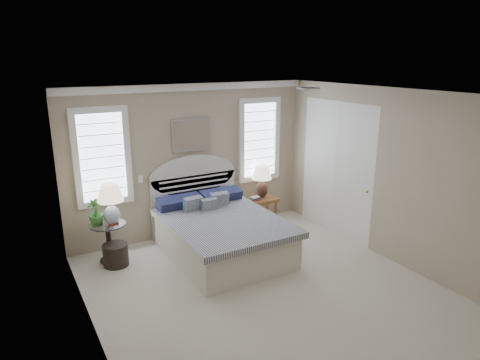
% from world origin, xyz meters
% --- Properties ---
extents(floor, '(4.50, 5.00, 0.01)m').
position_xyz_m(floor, '(0.00, 0.00, 0.00)').
color(floor, beige).
rests_on(floor, ground).
extents(ceiling, '(4.50, 5.00, 0.01)m').
position_xyz_m(ceiling, '(0.00, 0.00, 2.70)').
color(ceiling, silver).
rests_on(ceiling, wall_back).
extents(wall_back, '(4.50, 0.02, 2.70)m').
position_xyz_m(wall_back, '(0.00, 2.50, 1.35)').
color(wall_back, tan).
rests_on(wall_back, floor).
extents(wall_left, '(0.02, 5.00, 2.70)m').
position_xyz_m(wall_left, '(-2.25, 0.00, 1.35)').
color(wall_left, tan).
rests_on(wall_left, floor).
extents(wall_right, '(0.02, 5.00, 2.70)m').
position_xyz_m(wall_right, '(2.25, 0.00, 1.35)').
color(wall_right, tan).
rests_on(wall_right, floor).
extents(crown_molding, '(4.50, 0.08, 0.12)m').
position_xyz_m(crown_molding, '(0.00, 2.46, 2.64)').
color(crown_molding, white).
rests_on(crown_molding, wall_back).
extents(hvac_vent, '(0.30, 0.20, 0.02)m').
position_xyz_m(hvac_vent, '(1.20, 0.80, 2.68)').
color(hvac_vent, '#B2B2B2').
rests_on(hvac_vent, ceiling).
extents(switch_plate, '(0.08, 0.01, 0.12)m').
position_xyz_m(switch_plate, '(-0.95, 2.48, 1.15)').
color(switch_plate, white).
rests_on(switch_plate, wall_back).
extents(window_left, '(0.90, 0.06, 1.60)m').
position_xyz_m(window_left, '(-1.55, 2.48, 1.60)').
color(window_left, '#C9E2FF').
rests_on(window_left, wall_back).
extents(window_right, '(0.90, 0.06, 1.60)m').
position_xyz_m(window_right, '(1.40, 2.48, 1.60)').
color(window_right, '#C9E2FF').
rests_on(window_right, wall_back).
extents(painting, '(0.74, 0.04, 0.58)m').
position_xyz_m(painting, '(0.00, 2.46, 1.82)').
color(painting, silver).
rests_on(painting, wall_back).
extents(closet_door, '(0.02, 1.80, 2.40)m').
position_xyz_m(closet_door, '(2.23, 1.20, 1.20)').
color(closet_door, white).
rests_on(closet_door, floor).
extents(bed, '(1.72, 2.28, 1.47)m').
position_xyz_m(bed, '(0.00, 1.46, 0.39)').
color(bed, silver).
rests_on(bed, floor).
extents(side_table_left, '(0.56, 0.56, 0.63)m').
position_xyz_m(side_table_left, '(-1.65, 2.05, 0.39)').
color(side_table_left, black).
rests_on(side_table_left, floor).
extents(nightstand_right, '(0.50, 0.40, 0.53)m').
position_xyz_m(nightstand_right, '(1.30, 2.15, 0.39)').
color(nightstand_right, brown).
rests_on(nightstand_right, floor).
extents(floor_pot, '(0.39, 0.39, 0.35)m').
position_xyz_m(floor_pot, '(-1.61, 1.85, 0.18)').
color(floor_pot, black).
rests_on(floor_pot, floor).
extents(lamp_left, '(0.53, 0.53, 0.65)m').
position_xyz_m(lamp_left, '(-1.58, 2.01, 1.03)').
color(lamp_left, white).
rests_on(lamp_left, side_table_left).
extents(lamp_right, '(0.41, 0.41, 0.62)m').
position_xyz_m(lamp_right, '(1.32, 2.24, 0.91)').
color(lamp_right, black).
rests_on(lamp_right, nightstand_right).
extents(potted_plant, '(0.28, 0.28, 0.41)m').
position_xyz_m(potted_plant, '(-1.80, 2.07, 0.84)').
color(potted_plant, '#35702C').
rests_on(potted_plant, side_table_left).
extents(books_left, '(0.18, 0.15, 0.02)m').
position_xyz_m(books_left, '(-1.57, 1.96, 0.64)').
color(books_left, maroon).
rests_on(books_left, side_table_left).
extents(books_right, '(0.18, 0.14, 0.07)m').
position_xyz_m(books_right, '(1.12, 2.13, 0.56)').
color(books_right, maroon).
rests_on(books_right, nightstand_right).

